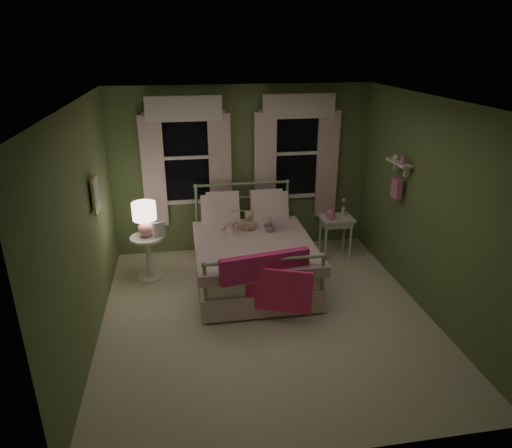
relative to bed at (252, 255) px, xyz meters
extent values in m
plane|color=white|center=(0.03, -0.94, -0.38)|extent=(4.20, 4.20, 0.00)
plane|color=white|center=(0.03, -0.94, 2.22)|extent=(4.20, 4.20, 0.00)
plane|color=#647B4A|center=(0.03, 1.16, 0.92)|extent=(4.00, 0.00, 4.00)
plane|color=#647B4A|center=(0.03, -3.04, 0.92)|extent=(4.00, 0.00, 4.00)
plane|color=#647B4A|center=(-1.97, -0.94, 0.92)|extent=(0.00, 4.20, 4.20)
plane|color=#647B4A|center=(2.03, -0.94, 0.92)|extent=(0.00, 4.20, 4.20)
cube|color=white|center=(0.00, -0.03, 0.04)|extent=(1.44, 1.94, 0.26)
cube|color=white|center=(0.00, -0.03, -0.20)|extent=(1.54, 2.02, 0.30)
cube|color=silver|center=(0.00, -0.18, 0.22)|extent=(1.58, 1.75, 0.14)
cylinder|color=#9EB793|center=(-0.69, -0.03, -0.08)|extent=(0.04, 1.90, 0.04)
cylinder|color=#9EB793|center=(0.69, -0.03, -0.08)|extent=(0.04, 1.90, 0.04)
cylinder|color=#9EB793|center=(-0.71, 0.94, 0.19)|extent=(0.04, 0.04, 1.15)
cylinder|color=#9EB793|center=(0.71, 0.94, 0.19)|extent=(0.04, 0.04, 1.15)
sphere|color=#9EB793|center=(-0.71, 0.94, 0.77)|extent=(0.07, 0.07, 0.07)
sphere|color=#9EB793|center=(0.71, 0.94, 0.77)|extent=(0.07, 0.07, 0.07)
cylinder|color=#9EB793|center=(0.00, 0.94, 0.77)|extent=(1.42, 0.04, 0.04)
cylinder|color=#9EB793|center=(0.00, 0.94, 0.55)|extent=(1.38, 0.03, 0.03)
cylinder|color=#9EB793|center=(-0.71, -1.00, 0.02)|extent=(0.04, 0.04, 0.80)
cylinder|color=#9EB793|center=(0.71, -1.00, 0.02)|extent=(0.04, 0.04, 0.80)
sphere|color=#9EB793|center=(-0.71, -1.00, 0.42)|extent=(0.07, 0.07, 0.07)
sphere|color=#9EB793|center=(0.71, -1.00, 0.42)|extent=(0.07, 0.07, 0.07)
cylinder|color=#9EB793|center=(0.00, -1.00, 0.42)|extent=(1.42, 0.04, 0.04)
cube|color=white|center=(-0.38, 0.67, 0.42)|extent=(0.55, 0.32, 0.57)
cube|color=white|center=(0.38, 0.67, 0.42)|extent=(0.55, 0.32, 0.57)
cube|color=white|center=(-0.33, 0.67, 0.50)|extent=(0.48, 0.30, 0.51)
cube|color=white|center=(0.33, 0.67, 0.50)|extent=(0.48, 0.30, 0.51)
cube|color=#D72A79|center=(0.00, -1.00, 0.34)|extent=(1.10, 0.29, 0.32)
cube|color=#F93072|center=(0.00, -1.07, 0.07)|extent=(1.04, 0.43, 0.55)
imported|color=#F7D1DD|center=(-0.28, 0.42, 0.58)|extent=(0.29, 0.19, 0.78)
imported|color=#F7D1DD|center=(0.28, 0.42, 0.51)|extent=(0.32, 0.26, 0.65)
imported|color=beige|center=(-0.28, 0.17, 0.58)|extent=(0.22, 0.15, 0.26)
imported|color=beige|center=(0.28, 0.17, 0.54)|extent=(0.21, 0.13, 0.26)
sphere|color=tan|center=(0.00, 0.27, 0.37)|extent=(0.20, 0.20, 0.20)
sphere|color=tan|center=(0.00, 0.25, 0.51)|extent=(0.14, 0.14, 0.14)
sphere|color=tan|center=(-0.05, 0.25, 0.56)|extent=(0.05, 0.05, 0.05)
sphere|color=tan|center=(0.04, 0.25, 0.56)|extent=(0.05, 0.05, 0.05)
sphere|color=tan|center=(-0.08, 0.24, 0.39)|extent=(0.08, 0.08, 0.08)
sphere|color=tan|center=(0.08, 0.24, 0.39)|extent=(0.08, 0.08, 0.08)
sphere|color=#8C6B51|center=(0.00, 0.20, 0.50)|extent=(0.05, 0.05, 0.05)
cylinder|color=white|center=(-1.44, 0.29, 0.25)|extent=(0.46, 0.46, 0.04)
cylinder|color=white|center=(-1.44, 0.29, -0.06)|extent=(0.08, 0.08, 0.60)
cylinder|color=white|center=(-1.44, 0.29, -0.37)|extent=(0.34, 0.34, 0.03)
sphere|color=pink|center=(-1.44, 0.29, 0.39)|extent=(0.22, 0.22, 0.22)
cylinder|color=pink|center=(-1.44, 0.29, 0.51)|extent=(0.03, 0.03, 0.13)
cylinder|color=#FFEAC6|center=(-1.44, 0.29, 0.65)|extent=(0.33, 0.33, 0.24)
imported|color=beige|center=(-1.34, 0.21, 0.27)|extent=(0.20, 0.25, 0.02)
cube|color=white|center=(1.42, 0.59, 0.25)|extent=(0.50, 0.40, 0.04)
cube|color=white|center=(1.42, 0.59, 0.18)|extent=(0.44, 0.34, 0.08)
cylinder|color=white|center=(1.22, 0.44, -0.07)|extent=(0.04, 0.04, 0.60)
cylinder|color=white|center=(1.62, 0.44, -0.07)|extent=(0.04, 0.04, 0.60)
cylinder|color=white|center=(1.22, 0.74, -0.07)|extent=(0.04, 0.04, 0.60)
cylinder|color=white|center=(1.62, 0.74, -0.07)|extent=(0.04, 0.04, 0.60)
sphere|color=pink|center=(1.32, 0.59, 0.33)|extent=(0.14, 0.14, 0.14)
cube|color=pink|center=(1.32, 0.50, 0.31)|extent=(0.10, 0.05, 0.04)
cylinder|color=white|center=(1.54, 0.64, 0.34)|extent=(0.05, 0.05, 0.14)
cylinder|color=#4C7F3F|center=(1.54, 0.64, 0.45)|extent=(0.01, 0.01, 0.12)
sphere|color=pink|center=(1.54, 0.64, 0.52)|extent=(0.06, 0.06, 0.06)
cube|color=black|center=(-0.82, 1.14, 1.17)|extent=(0.76, 0.02, 1.35)
cube|color=white|center=(-0.82, 1.12, 1.87)|extent=(0.84, 0.05, 0.06)
cube|color=white|center=(-0.82, 1.12, 0.47)|extent=(0.84, 0.05, 0.06)
cube|color=white|center=(-1.22, 1.12, 1.17)|extent=(0.06, 0.05, 1.40)
cube|color=white|center=(-0.42, 1.12, 1.17)|extent=(0.06, 0.05, 1.40)
cube|color=white|center=(-0.82, 1.12, 1.17)|extent=(0.76, 0.04, 0.05)
cube|color=silver|center=(-1.32, 1.08, 0.97)|extent=(0.34, 0.06, 1.70)
cube|color=silver|center=(-0.32, 1.08, 0.97)|extent=(0.34, 0.06, 1.70)
cube|color=white|center=(-0.82, 1.06, 1.90)|extent=(1.10, 0.08, 0.36)
cylinder|color=white|center=(-0.82, 1.10, 1.84)|extent=(1.20, 0.03, 0.03)
cube|color=black|center=(0.88, 1.14, 1.17)|extent=(0.76, 0.02, 1.35)
cube|color=white|center=(0.88, 1.12, 1.87)|extent=(0.84, 0.05, 0.06)
cube|color=white|center=(0.88, 1.12, 0.47)|extent=(0.84, 0.05, 0.06)
cube|color=white|center=(0.48, 1.12, 1.17)|extent=(0.06, 0.05, 1.40)
cube|color=white|center=(1.28, 1.12, 1.17)|extent=(0.06, 0.05, 1.40)
cube|color=white|center=(0.88, 1.12, 1.17)|extent=(0.76, 0.04, 0.05)
cube|color=silver|center=(0.38, 1.08, 0.97)|extent=(0.34, 0.06, 1.70)
cube|color=silver|center=(1.38, 1.08, 0.97)|extent=(0.34, 0.06, 1.70)
cube|color=white|center=(0.88, 1.06, 1.90)|extent=(1.10, 0.08, 0.36)
cylinder|color=white|center=(0.88, 1.10, 1.84)|extent=(1.20, 0.03, 0.03)
cube|color=white|center=(1.92, -0.24, 1.32)|extent=(0.15, 0.50, 0.03)
cube|color=white|center=(1.96, -0.39, 1.24)|extent=(0.06, 0.03, 0.14)
cube|color=white|center=(1.96, -0.09, 1.24)|extent=(0.06, 0.03, 0.14)
cylinder|color=pink|center=(1.92, -0.34, 1.39)|extent=(0.06, 0.06, 0.10)
sphere|color=white|center=(1.92, -0.14, 1.37)|extent=(0.08, 0.08, 0.08)
cube|color=pink|center=(1.93, -0.24, 0.97)|extent=(0.08, 0.18, 0.26)
cube|color=beige|center=(-1.92, -0.34, 1.12)|extent=(0.03, 0.32, 0.42)
cube|color=silver|center=(-1.90, -0.34, 1.12)|extent=(0.01, 0.25, 0.34)
camera|label=1|loc=(-0.89, -5.70, 2.80)|focal=32.00mm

